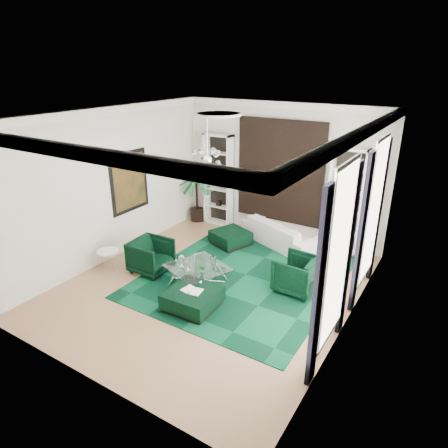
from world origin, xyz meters
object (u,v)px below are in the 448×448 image
Objects in this scene: armchair_left at (151,256)px; coffee_table at (198,275)px; ottoman_side at (231,238)px; side_table at (109,261)px; ottoman_front at (193,299)px; armchair_right at (297,274)px; palm at (196,185)px; sofa at (281,233)px.

coffee_table is at bearing -87.63° from armchair_left.
ottoman_side is (0.85, 2.32, -0.21)m from armchair_left.
side_table is (-1.78, -2.82, 0.05)m from ottoman_side.
armchair_left reaches higher than ottoman_front.
armchair_right is 5.01m from palm.
ottoman_side is at bearing 106.84° from ottoman_front.
armchair_right is (1.31, -2.06, 0.06)m from sofa.
ottoman_side is at bearing -23.08° from armchair_left.
sofa is at bearing 76.20° from coffee_table.
coffee_table is at bearing 118.94° from ottoman_front.
armchair_right is 1.72× the size of side_table.
ottoman_side is at bearing -28.99° from palm.
palm reaches higher than side_table.
ottoman_front is (-0.25, -3.83, -0.15)m from sofa.
ottoman_front is (0.93, -3.07, 0.00)m from ottoman_side.
sofa is at bearing 32.98° from ottoman_side.
side_table is 3.97m from palm.
armchair_left is at bearing -110.10° from ottoman_side.
side_table is (-2.70, 0.25, 0.05)m from ottoman_front.
coffee_table is 0.50× the size of palm.
armchair_right is 0.75× the size of coffee_table.
ottoman_front is at bearing -38.14° from armchair_right.
palm reaches higher than ottoman_side.
armchair_left is at bearing -72.97° from palm.
sofa is 2.39× the size of ottoman_front.
ottoman_side is 3.33m from side_table.
palm is (-3.05, 0.28, 0.85)m from sofa.
armchair_right reaches higher than side_table.
armchair_left is 0.37× the size of palm.
ottoman_side and ottoman_front have the same top height.
coffee_table reaches higher than ottoman_side.
side_table reaches higher than coffee_table.
sofa is 3.68m from armchair_left.
palm is at bearing 16.63° from sofa.
ottoman_front is at bearing -115.84° from armchair_left.
armchair_left is at bearing 78.54° from sofa.
armchair_left is at bearing -69.83° from armchair_right.
armchair_left is 3.60m from palm.
coffee_table is 1.20× the size of ottoman_front.
armchair_right is 0.89× the size of ottoman_front.
sofa reaches higher than ottoman_front.
armchair_right is 2.23m from coffee_table.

